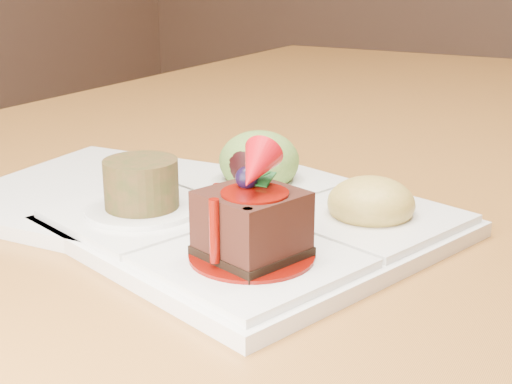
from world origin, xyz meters
The scene contains 3 objects.
dining_table centered at (0.00, 0.00, 0.68)m, with size 1.00×1.80×0.75m.
sampler_plate centered at (0.07, -0.30, 0.77)m, with size 0.33×0.33×0.10m.
second_plate centered at (-0.08, -0.30, 0.76)m, with size 0.23×0.23×0.01m, color white.
Camera 1 is at (0.33, -0.77, 0.96)m, focal length 50.00 mm.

